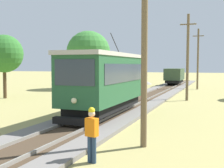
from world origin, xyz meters
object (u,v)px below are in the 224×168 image
at_px(utility_pole_far, 198,58).
at_px(track_worker, 92,132).
at_px(freight_car, 174,76).
at_px(tree_horizon, 102,59).
at_px(gravel_pile, 143,81).
at_px(red_tram, 106,81).
at_px(utility_pole_mid, 188,56).
at_px(tree_right_near, 88,53).
at_px(utility_pole_near_tram, 144,41).
at_px(tree_left_far, 4,54).

distance_m(utility_pole_far, track_worker, 30.90).
distance_m(freight_car, tree_horizon, 12.13).
bearing_deg(gravel_pile, red_tram, -79.83).
height_order(utility_pole_mid, utility_pole_far, utility_pole_far).
distance_m(gravel_pile, tree_right_near, 12.90).
relative_size(red_tram, gravel_pile, 2.90).
height_order(red_tram, tree_horizon, tree_horizon).
bearing_deg(track_worker, utility_pole_mid, -172.09).
distance_m(freight_car, utility_pole_near_tram, 33.71).
bearing_deg(tree_horizon, red_tram, -67.13).
bearing_deg(utility_pole_near_tram, tree_left_far, 145.37).
distance_m(utility_pole_far, tree_horizon, 16.41).
distance_m(utility_pole_mid, tree_horizon, 23.75).
xyz_separation_m(freight_car, tree_left_far, (-12.58, -22.16, 2.62)).
height_order(freight_car, gravel_pile, freight_car).
bearing_deg(track_worker, gravel_pile, -156.69).
distance_m(red_tram, freight_car, 28.01).
xyz_separation_m(utility_pole_far, tree_left_far, (-16.29, -17.09, 0.17)).
xyz_separation_m(utility_pole_near_tram, utility_pole_mid, (0.00, 15.60, -0.12)).
height_order(red_tram, utility_pole_near_tram, utility_pole_near_tram).
relative_size(red_tram, track_worker, 4.79).
bearing_deg(utility_pole_near_tram, track_worker, -114.51).
bearing_deg(utility_pole_far, freight_car, 126.18).
distance_m(freight_car, track_worker, 35.90).
bearing_deg(utility_pole_mid, tree_horizon, 130.95).
distance_m(utility_pole_near_tram, tree_right_near, 28.08).
bearing_deg(track_worker, freight_car, -164.44).
bearing_deg(freight_car, utility_pole_far, -53.82).
height_order(red_tram, gravel_pile, red_tram).
distance_m(gravel_pile, tree_left_far, 25.74).
relative_size(utility_pole_far, tree_left_far, 1.31).
bearing_deg(freight_car, tree_horizon, 179.40).
relative_size(track_worker, tree_horizon, 0.31).
bearing_deg(utility_pole_near_tram, red_tram, 124.43).
relative_size(utility_pole_mid, tree_right_near, 0.99).
bearing_deg(tree_left_far, red_tram, -24.92).
bearing_deg(utility_pole_mid, gravel_pile, 114.45).
height_order(freight_car, tree_left_far, tree_left_far).
bearing_deg(tree_right_near, tree_left_far, -100.77).
height_order(utility_pole_near_tram, utility_pole_far, utility_pole_near_tram).
bearing_deg(tree_left_far, utility_pole_near_tram, -34.63).
bearing_deg(utility_pole_near_tram, utility_pole_far, 90.00).
bearing_deg(gravel_pile, utility_pole_near_tram, -75.64).
distance_m(freight_car, gravel_pile, 5.99).
distance_m(gravel_pile, tree_horizon, 7.70).
xyz_separation_m(gravel_pile, tree_horizon, (-6.43, -2.17, 3.64)).
bearing_deg(utility_pole_mid, freight_car, 101.76).
distance_m(freight_car, tree_right_near, 13.86).
xyz_separation_m(freight_car, track_worker, (2.62, -35.80, -0.57)).
height_order(utility_pole_mid, tree_left_far, utility_pole_mid).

